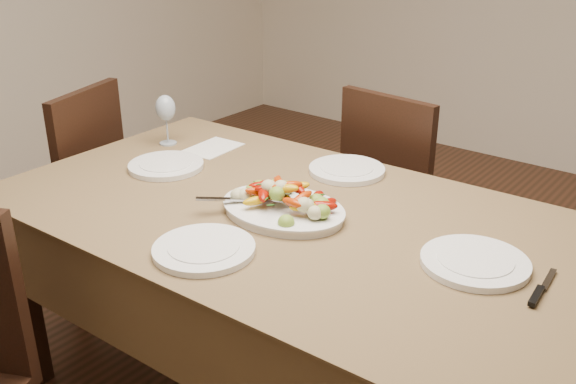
# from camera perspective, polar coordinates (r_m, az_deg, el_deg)

# --- Properties ---
(dining_table) EXTENTS (1.87, 1.10, 0.76)m
(dining_table) POSITION_cam_1_polar(r_m,az_deg,el_deg) (2.12, 0.00, -10.97)
(dining_table) COLOR brown
(dining_table) RESTS_ON ground
(chair_far) EXTENTS (0.46, 0.46, 0.95)m
(chair_far) POSITION_cam_1_polar(r_m,az_deg,el_deg) (2.77, 10.65, -0.36)
(chair_far) COLOR black
(chair_far) RESTS_ON ground
(chair_left) EXTENTS (0.53, 0.53, 0.95)m
(chair_left) POSITION_cam_1_polar(r_m,az_deg,el_deg) (2.90, -19.68, -0.25)
(chair_left) COLOR black
(chair_left) RESTS_ON ground
(serving_platter) EXTENTS (0.39, 0.29, 0.02)m
(serving_platter) POSITION_cam_1_polar(r_m,az_deg,el_deg) (1.90, -0.45, -1.69)
(serving_platter) COLOR white
(serving_platter) RESTS_ON dining_table
(roasted_vegetables) EXTENTS (0.32, 0.22, 0.09)m
(roasted_vegetables) POSITION_cam_1_polar(r_m,az_deg,el_deg) (1.88, -0.45, -0.12)
(roasted_vegetables) COLOR #7F0C02
(roasted_vegetables) RESTS_ON serving_platter
(serving_spoon) EXTENTS (0.25, 0.23, 0.03)m
(serving_spoon) POSITION_cam_1_polar(r_m,az_deg,el_deg) (1.90, -2.70, -0.57)
(serving_spoon) COLOR #9EA0A8
(serving_spoon) RESTS_ON serving_platter
(plate_left) EXTENTS (0.26, 0.26, 0.02)m
(plate_left) POSITION_cam_1_polar(r_m,az_deg,el_deg) (2.29, -10.79, 2.30)
(plate_left) COLOR white
(plate_left) RESTS_ON dining_table
(plate_right) EXTENTS (0.27, 0.27, 0.02)m
(plate_right) POSITION_cam_1_polar(r_m,az_deg,el_deg) (1.71, 16.27, -6.04)
(plate_right) COLOR white
(plate_right) RESTS_ON dining_table
(plate_far) EXTENTS (0.26, 0.26, 0.02)m
(plate_far) POSITION_cam_1_polar(r_m,az_deg,el_deg) (2.22, 5.25, 1.96)
(plate_far) COLOR white
(plate_far) RESTS_ON dining_table
(plate_near) EXTENTS (0.27, 0.27, 0.02)m
(plate_near) POSITION_cam_1_polar(r_m,az_deg,el_deg) (1.71, -7.48, -5.09)
(plate_near) COLOR white
(plate_near) RESTS_ON dining_table
(wine_glass) EXTENTS (0.08, 0.08, 0.20)m
(wine_glass) POSITION_cam_1_polar(r_m,az_deg,el_deg) (2.51, -10.77, 6.44)
(wine_glass) COLOR #8C99A5
(wine_glass) RESTS_ON dining_table
(menu_card) EXTENTS (0.16, 0.22, 0.00)m
(menu_card) POSITION_cam_1_polar(r_m,az_deg,el_deg) (2.46, -6.70, 3.91)
(menu_card) COLOR silver
(menu_card) RESTS_ON dining_table
(table_knife) EXTENTS (0.03, 0.20, 0.01)m
(table_knife) POSITION_cam_1_polar(r_m,az_deg,el_deg) (1.65, 21.62, -8.04)
(table_knife) COLOR #9EA0A8
(table_knife) RESTS_ON dining_table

